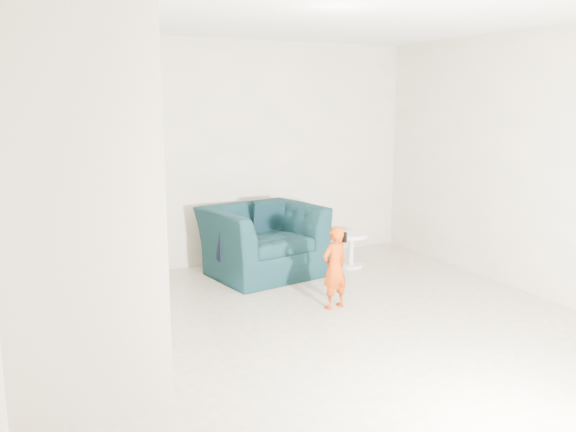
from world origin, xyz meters
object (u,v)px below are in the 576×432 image
(toddler, at_px, (335,267))
(side_table, at_px, (351,244))
(armchair, at_px, (262,241))
(staircase, at_px, (68,241))

(toddler, xyz_separation_m, side_table, (0.92, 1.20, -0.13))
(armchair, xyz_separation_m, side_table, (1.10, -0.16, -0.12))
(toddler, bearing_deg, side_table, -141.24)
(side_table, distance_m, staircase, 3.66)
(armchair, distance_m, staircase, 2.76)
(toddler, bearing_deg, armchair, -96.35)
(armchair, relative_size, staircase, 0.34)
(staircase, bearing_deg, toddler, 3.87)
(armchair, height_order, staircase, staircase)
(armchair, height_order, toddler, toddler)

